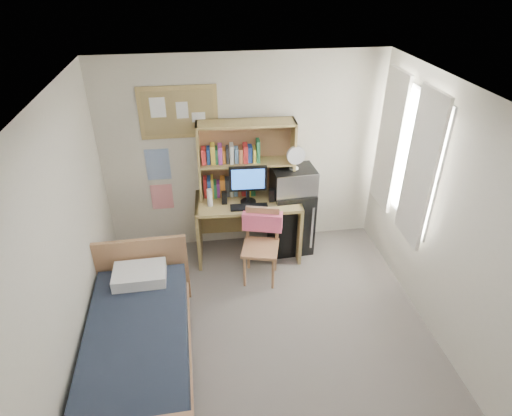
{
  "coord_description": "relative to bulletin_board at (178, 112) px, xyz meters",
  "views": [
    {
      "loc": [
        -0.56,
        -2.97,
        3.58
      ],
      "look_at": [
        0.03,
        1.2,
        1.04
      ],
      "focal_mm": 30.0,
      "sensor_mm": 36.0,
      "label": 1
    }
  ],
  "objects": [
    {
      "name": "desk",
      "position": [
        0.78,
        -0.34,
        -1.5
      ],
      "size": [
        1.37,
        0.73,
        0.84
      ],
      "primitive_type": "cube",
      "rotation": [
        0.0,
        0.0,
        -0.05
      ],
      "color": "tan",
      "rests_on": "floor"
    },
    {
      "name": "pillow",
      "position": [
        -0.52,
        -1.37,
        -1.31
      ],
      "size": [
        0.56,
        0.4,
        0.13
      ],
      "primitive_type": "cube",
      "rotation": [
        0.0,
        0.0,
        0.02
      ],
      "color": "white",
      "rests_on": "bed"
    },
    {
      "name": "window_unit",
      "position": [
        2.53,
        -0.88,
        -0.32
      ],
      "size": [
        0.1,
        1.4,
        1.7
      ],
      "primitive_type": "cube",
      "color": "white",
      "rests_on": "wall_right"
    },
    {
      "name": "ceiling",
      "position": [
        0.78,
        -2.08,
        0.68
      ],
      "size": [
        3.6,
        4.2,
        0.02
      ],
      "primitive_type": "cube",
      "color": "silver",
      "rests_on": "wall_back"
    },
    {
      "name": "mini_fridge",
      "position": [
        1.38,
        -0.27,
        -1.47
      ],
      "size": [
        0.56,
        0.56,
        0.9
      ],
      "primitive_type": "cube",
      "rotation": [
        0.0,
        0.0,
        0.06
      ],
      "color": "black",
      "rests_on": "floor"
    },
    {
      "name": "wall_right",
      "position": [
        2.58,
        -2.08,
        -0.62
      ],
      "size": [
        0.04,
        4.2,
        2.6
      ],
      "primitive_type": "cube",
      "color": "beige",
      "rests_on": "floor"
    },
    {
      "name": "speaker_left",
      "position": [
        0.48,
        -0.39,
        -1.0
      ],
      "size": [
        0.07,
        0.07,
        0.17
      ],
      "primitive_type": "cube",
      "rotation": [
        0.0,
        0.0,
        -0.05
      ],
      "color": "black",
      "rests_on": "desk"
    },
    {
      "name": "desk_chair",
      "position": [
        0.87,
        -0.89,
        -1.45
      ],
      "size": [
        0.58,
        0.58,
        0.94
      ],
      "primitive_type": "cube",
      "rotation": [
        0.0,
        0.0,
        -0.26
      ],
      "color": "#B07E53",
      "rests_on": "floor"
    },
    {
      "name": "curtain_left",
      "position": [
        2.5,
        -1.28,
        -0.32
      ],
      "size": [
        0.04,
        0.55,
        1.7
      ],
      "primitive_type": "cube",
      "color": "white",
      "rests_on": "wall_right"
    },
    {
      "name": "hoodie",
      "position": [
        0.92,
        -0.69,
        -1.19
      ],
      "size": [
        0.51,
        0.27,
        0.23
      ],
      "primitive_type": "cube",
      "rotation": [
        0.0,
        0.0,
        -0.26
      ],
      "color": "#FF6188",
      "rests_on": "desk_chair"
    },
    {
      "name": "wall_back",
      "position": [
        0.78,
        0.02,
        -0.62
      ],
      "size": [
        3.6,
        0.04,
        2.6
      ],
      "primitive_type": "cube",
      "color": "beige",
      "rests_on": "floor"
    },
    {
      "name": "poster_wave",
      "position": [
        -0.32,
        0.01,
        -0.67
      ],
      "size": [
        0.3,
        0.01,
        0.42
      ],
      "primitive_type": "cube",
      "color": "#27509C",
      "rests_on": "wall_back"
    },
    {
      "name": "curtain_right",
      "position": [
        2.5,
        -0.48,
        -0.32
      ],
      "size": [
        0.04,
        0.55,
        1.7
      ],
      "primitive_type": "cube",
      "color": "white",
      "rests_on": "wall_right"
    },
    {
      "name": "keyboard",
      "position": [
        0.77,
        -0.54,
        -1.07
      ],
      "size": [
        0.47,
        0.17,
        0.02
      ],
      "primitive_type": "cube",
      "rotation": [
        0.0,
        0.0,
        -0.05
      ],
      "color": "black",
      "rests_on": "desk"
    },
    {
      "name": "poster_japan",
      "position": [
        -0.32,
        0.01,
        -1.14
      ],
      "size": [
        0.28,
        0.01,
        0.36
      ],
      "primitive_type": "cube",
      "color": "red",
      "rests_on": "wall_back"
    },
    {
      "name": "bed",
      "position": [
        -0.5,
        -2.12,
        -1.65
      ],
      "size": [
        1.02,
        1.99,
        0.54
      ],
      "primitive_type": "cube",
      "rotation": [
        0.0,
        0.0,
        0.02
      ],
      "color": "black",
      "rests_on": "floor"
    },
    {
      "name": "desk_fan",
      "position": [
        1.38,
        -0.29,
        -0.56
      ],
      "size": [
        0.24,
        0.24,
        0.29
      ],
      "primitive_type": "cylinder",
      "rotation": [
        0.0,
        0.0,
        0.06
      ],
      "color": "white",
      "rests_on": "microwave"
    },
    {
      "name": "speaker_right",
      "position": [
        1.08,
        -0.41,
        -1.0
      ],
      "size": [
        0.07,
        0.07,
        0.17
      ],
      "primitive_type": "cube",
      "rotation": [
        0.0,
        0.0,
        -0.05
      ],
      "color": "black",
      "rests_on": "desk"
    },
    {
      "name": "hutch",
      "position": [
        0.79,
        -0.19,
        -0.59
      ],
      "size": [
        1.22,
        0.36,
        0.99
      ],
      "primitive_type": "cube",
      "rotation": [
        0.0,
        0.0,
        -0.05
      ],
      "color": "tan",
      "rests_on": "desk"
    },
    {
      "name": "monitor",
      "position": [
        0.78,
        -0.4,
        -0.83
      ],
      "size": [
        0.47,
        0.06,
        0.5
      ],
      "primitive_type": "cube",
      "rotation": [
        0.0,
        0.0,
        -0.05
      ],
      "color": "black",
      "rests_on": "desk"
    },
    {
      "name": "wall_left",
      "position": [
        -1.02,
        -2.08,
        -0.62
      ],
      "size": [
        0.04,
        4.2,
        2.6
      ],
      "primitive_type": "cube",
      "color": "beige",
      "rests_on": "floor"
    },
    {
      "name": "bulletin_board",
      "position": [
        0.0,
        0.0,
        0.0
      ],
      "size": [
        0.94,
        0.03,
        0.64
      ],
      "primitive_type": "cube",
      "color": "#A28C55",
      "rests_on": "wall_back"
    },
    {
      "name": "water_bottle",
      "position": [
        0.3,
        -0.42,
        -0.97
      ],
      "size": [
        0.07,
        0.07,
        0.23
      ],
      "primitive_type": "cylinder",
      "rotation": [
        0.0,
        0.0,
        -0.05
      ],
      "color": "white",
      "rests_on": "desk"
    },
    {
      "name": "microwave",
      "position": [
        1.38,
        -0.29,
        -0.86
      ],
      "size": [
        0.56,
        0.44,
        0.31
      ],
      "primitive_type": "cube",
      "rotation": [
        0.0,
        0.0,
        0.06
      ],
      "color": "#B9B9BE",
      "rests_on": "mini_fridge"
    },
    {
      "name": "floor",
      "position": [
        0.78,
        -2.08,
        -1.93
      ],
      "size": [
        3.6,
        4.2,
        0.02
      ],
      "primitive_type": "cube",
      "color": "slate",
      "rests_on": "ground"
    }
  ]
}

